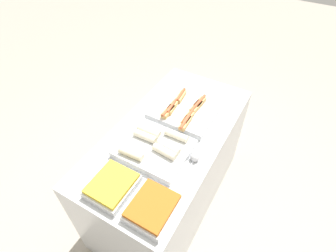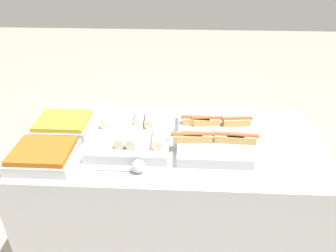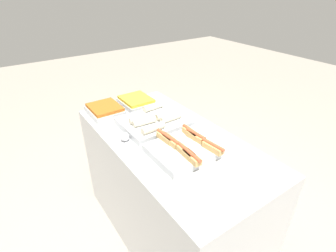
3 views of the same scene
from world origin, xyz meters
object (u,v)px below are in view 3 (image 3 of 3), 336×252
object	(u,v)px
tray_side_front	(105,110)
tray_side_back	(136,102)
tray_wraps	(154,121)
serving_spoon_near	(124,137)
tray_hotdogs	(188,147)

from	to	relation	value
tray_side_front	tray_side_back	distance (m)	0.27
tray_wraps	tray_side_front	bearing A→B (deg)	-149.68
tray_side_front	serving_spoon_near	size ratio (longest dim) A/B	1.25
tray_wraps	tray_side_back	bearing A→B (deg)	170.91
tray_side_front	tray_wraps	bearing A→B (deg)	30.32
tray_hotdogs	tray_side_back	distance (m)	0.76
tray_hotdogs	tray_side_front	xyz separation A→B (m)	(-0.76, -0.21, 0.00)
tray_hotdogs	serving_spoon_near	size ratio (longest dim) A/B	2.09
tray_wraps	tray_side_front	distance (m)	0.43
tray_side_back	tray_side_front	bearing A→B (deg)	-90.00
tray_side_front	tray_side_back	size ratio (longest dim) A/B	1.00
tray_side_front	tray_hotdogs	bearing A→B (deg)	15.69
tray_wraps	tray_hotdogs	bearing A→B (deg)	-0.28
tray_side_back	serving_spoon_near	world-z (taller)	tray_side_back
tray_hotdogs	tray_wraps	distance (m)	0.39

